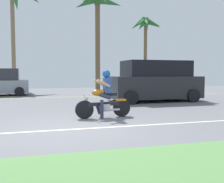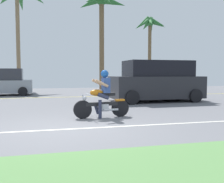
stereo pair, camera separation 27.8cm
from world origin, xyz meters
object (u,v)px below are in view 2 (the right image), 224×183
at_px(palm_tree_0, 101,7).
at_px(suv_nearby, 156,82).
at_px(parked_car_1, 1,83).
at_px(motorcyclist, 102,98).
at_px(palm_tree_1, 150,28).

bearing_deg(palm_tree_0, suv_nearby, -85.55).
relative_size(suv_nearby, parked_car_1, 1.19).
bearing_deg(palm_tree_0, parked_car_1, -150.07).
bearing_deg(palm_tree_0, motorcyclist, -101.56).
height_order(parked_car_1, palm_tree_0, palm_tree_0).
xyz_separation_m(motorcyclist, parked_car_1, (-4.50, 9.70, 0.14)).
bearing_deg(parked_car_1, palm_tree_0, 29.93).
relative_size(suv_nearby, palm_tree_1, 0.72).
relative_size(motorcyclist, parked_car_1, 0.46).
bearing_deg(suv_nearby, motorcyclist, -131.61).
height_order(suv_nearby, parked_car_1, suv_nearby).
height_order(motorcyclist, parked_car_1, parked_car_1).
height_order(motorcyclist, palm_tree_1, palm_tree_1).
bearing_deg(parked_car_1, motorcyclist, -65.14).
xyz_separation_m(suv_nearby, palm_tree_1, (3.68, 9.96, 4.46)).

